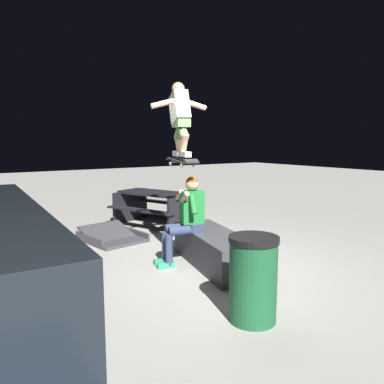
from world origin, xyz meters
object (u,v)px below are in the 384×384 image
picnic_table_back (156,203)px  ledge_box_main (214,249)px  skater_airborne (180,116)px  skateboard (181,161)px  trash_bin (253,279)px  person_sitting_on_ledge (185,216)px  kicker_ramp (112,238)px

picnic_table_back → ledge_box_main: bearing=168.5°
ledge_box_main → skater_airborne: 2.08m
skateboard → picnic_table_back: size_ratio=0.50×
skater_airborne → trash_bin: skater_airborne is taller
person_sitting_on_ledge → trash_bin: 1.99m
trash_bin → person_sitting_on_ledge: bearing=-12.2°
picnic_table_back → skateboard: bearing=160.4°
skater_airborne → skateboard: bearing=166.2°
kicker_ramp → trash_bin: (-3.81, -0.01, 0.40)m
ledge_box_main → skater_airborne: skater_airborne is taller
skateboard → kicker_ramp: skateboard is taller
ledge_box_main → trash_bin: (-1.61, 0.73, 0.20)m
skater_airborne → kicker_ramp: size_ratio=0.91×
person_sitting_on_ledge → kicker_ramp: (1.88, 0.43, -0.69)m
person_sitting_on_ledge → trash_bin: bearing=167.8°
person_sitting_on_ledge → picnic_table_back: (2.61, -0.91, -0.25)m
skateboard → kicker_ramp: (1.72, 0.46, -1.51)m
person_sitting_on_ledge → kicker_ramp: bearing=12.8°
picnic_table_back → trash_bin: trash_bin is taller
trash_bin → skateboard: bearing=-12.3°
person_sitting_on_ledge → picnic_table_back: bearing=-19.2°
ledge_box_main → kicker_ramp: 2.33m
skater_airborne → trash_bin: 2.83m
picnic_table_back → trash_bin: (-4.53, 1.32, -0.04)m
skater_airborne → picnic_table_back: size_ratio=0.54×
ledge_box_main → skateboard: 1.42m
person_sitting_on_ledge → kicker_ramp: 2.05m
kicker_ramp → ledge_box_main: bearing=-161.4°
trash_bin → kicker_ramp: bearing=0.2°
skater_airborne → kicker_ramp: skater_airborne is taller
picnic_table_back → skater_airborne: bearing=160.3°
kicker_ramp → picnic_table_back: 1.58m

